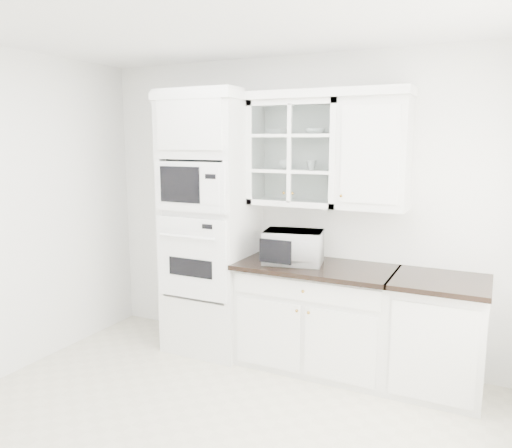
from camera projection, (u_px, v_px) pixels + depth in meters
The scene contains 13 objects.
ground at pixel (199, 446), 3.23m from camera, with size 4.00×3.50×0.01m, color beige.
room_shell at pixel (229, 168), 3.31m from camera, with size 4.00×3.50×2.70m.
oven_column at pixel (210, 224), 4.61m from camera, with size 0.76×0.68×2.40m.
base_cabinet_run at pixel (315, 316), 4.32m from camera, with size 1.32×0.67×0.92m.
extra_base_cabinet at pixel (437, 335), 3.89m from camera, with size 0.72×0.67×0.92m.
upper_cabinet_glass at pixel (296, 153), 4.31m from camera, with size 0.80×0.33×0.90m.
upper_cabinet_solid at pixel (375, 154), 4.02m from camera, with size 0.55×0.33×0.90m, color white.
crown_molding at pixel (285, 96), 4.25m from camera, with size 2.14×0.38×0.07m, color white.
countertop_microwave at pixel (294, 247), 4.27m from camera, with size 0.49×0.41×0.28m, color white.
bowl_a at pixel (279, 132), 4.34m from camera, with size 0.20×0.20×0.05m, color white.
bowl_b at pixel (315, 131), 4.22m from camera, with size 0.17×0.17×0.05m, color white.
cup_a at pixel (285, 164), 4.39m from camera, with size 0.11×0.11×0.09m, color white.
cup_b at pixel (311, 165), 4.29m from camera, with size 0.09×0.09×0.08m, color white.
Camera 1 is at (1.62, -2.48, 1.97)m, focal length 35.00 mm.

